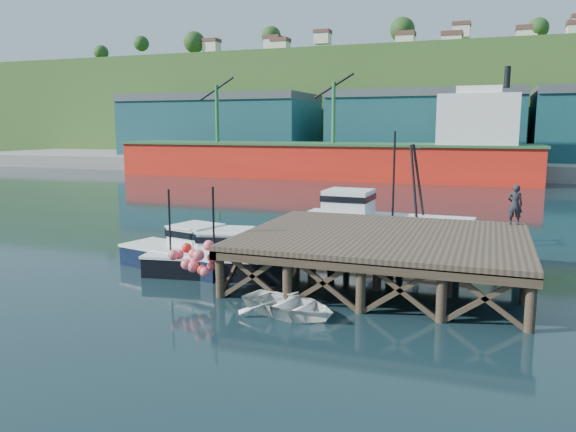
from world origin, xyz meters
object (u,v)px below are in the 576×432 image
at_px(boat_navy, 184,252).
at_px(dinghy, 289,305).
at_px(trawler, 381,222).
at_px(dockworker, 515,205).
at_px(boat_black, 221,257).

xyz_separation_m(boat_navy, dinghy, (7.12, -4.83, -0.39)).
bearing_deg(trawler, dinghy, -91.19).
xyz_separation_m(trawler, dinghy, (-0.84, -13.28, -0.95)).
bearing_deg(dockworker, boat_black, 18.63).
distance_m(dinghy, dockworker, 13.11).
distance_m(boat_navy, dinghy, 8.61).
distance_m(trawler, dockworker, 7.79).
relative_size(trawler, dockworker, 5.15).
height_order(dinghy, dockworker, dockworker).
bearing_deg(dinghy, trawler, 14.67).
relative_size(trawler, dinghy, 2.59).
relative_size(boat_navy, trawler, 0.67).
bearing_deg(dinghy, boat_navy, 74.11).
xyz_separation_m(boat_black, trawler, (5.82, 8.81, 0.58)).
distance_m(boat_navy, trawler, 11.61).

